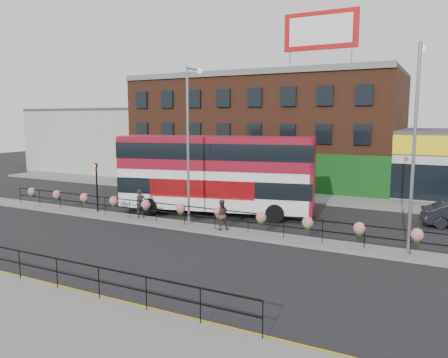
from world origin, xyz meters
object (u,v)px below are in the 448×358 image
at_px(double_decker_bus, 216,167).
at_px(lamp_column_east, 415,131).
at_px(lamp_column_west, 190,132).
at_px(pedestrian_a, 141,204).
at_px(pedestrian_b, 221,215).

height_order(double_decker_bus, lamp_column_east, lamp_column_east).
bearing_deg(lamp_column_east, lamp_column_west, 179.26).
height_order(pedestrian_a, lamp_column_east, lamp_column_east).
distance_m(double_decker_bus, lamp_column_west, 4.22).
bearing_deg(pedestrian_b, pedestrian_a, -41.52).
distance_m(pedestrian_a, lamp_column_east, 15.93).
xyz_separation_m(double_decker_bus, pedestrian_b, (2.39, -3.87, -2.14)).
xyz_separation_m(lamp_column_west, lamp_column_east, (11.70, -0.15, 0.23)).
bearing_deg(pedestrian_a, double_decker_bus, -20.95).
relative_size(pedestrian_a, pedestrian_b, 1.06).
xyz_separation_m(pedestrian_a, lamp_column_east, (15.24, -0.05, 4.64)).
bearing_deg(lamp_column_east, pedestrian_a, 179.81).
distance_m(double_decker_bus, lamp_column_east, 12.73).
relative_size(pedestrian_a, lamp_column_west, 0.20).
height_order(lamp_column_west, lamp_column_east, lamp_column_east).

